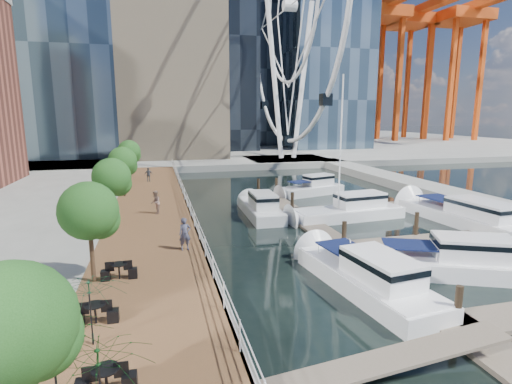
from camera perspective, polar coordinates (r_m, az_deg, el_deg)
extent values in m
plane|color=black|center=(18.63, 15.12, -16.37)|extent=(520.00, 520.00, 0.00)
cube|color=brown|center=(30.38, -14.78, -4.56)|extent=(6.00, 60.00, 1.00)
cube|color=#595954|center=(30.47, -9.12, -4.29)|extent=(0.25, 60.00, 1.00)
cube|color=gray|center=(116.90, -10.05, 6.89)|extent=(200.00, 114.00, 1.00)
cube|color=gray|center=(45.26, 25.06, -0.19)|extent=(4.00, 60.00, 1.00)
cube|color=gray|center=(70.46, 4.52, 4.45)|extent=(14.00, 12.00, 1.00)
cube|color=#6D6051|center=(28.13, 10.58, -6.48)|extent=(2.00, 32.00, 0.20)
cube|color=#6D6051|center=(29.52, 22.95, -6.35)|extent=(12.00, 2.00, 0.20)
cube|color=#6D6051|center=(37.65, 13.83, -2.16)|extent=(12.00, 2.00, 0.20)
cylinder|color=white|center=(69.47, 2.67, 15.53)|extent=(0.80, 0.80, 26.00)
cylinder|color=white|center=(71.07, 6.67, 15.37)|extent=(0.80, 0.80, 26.00)
torus|color=white|center=(72.18, 4.86, 24.99)|extent=(0.70, 44.70, 44.70)
sphere|color=#265B1E|center=(9.76, -31.64, -15.83)|extent=(2.60, 2.60, 2.60)
cylinder|color=#3F2B1C|center=(19.58, -22.36, -8.47)|extent=(0.20, 0.20, 2.40)
sphere|color=#265B1E|center=(19.02, -22.81, -2.48)|extent=(2.60, 2.60, 2.60)
cylinder|color=#3F2B1C|center=(29.15, -19.68, -2.05)|extent=(0.20, 0.20, 2.40)
sphere|color=#265B1E|center=(28.78, -19.94, 2.03)|extent=(2.60, 2.60, 2.60)
cylinder|color=#3F2B1C|center=(38.94, -18.34, 1.17)|extent=(0.20, 0.20, 2.40)
sphere|color=#265B1E|center=(38.66, -18.53, 4.24)|extent=(2.60, 2.60, 2.60)
cylinder|color=#3F2B1C|center=(48.81, -17.55, 3.10)|extent=(0.20, 0.20, 2.40)
sphere|color=#265B1E|center=(48.59, -17.69, 5.55)|extent=(2.60, 2.60, 2.60)
imported|color=#434459|center=(22.68, -10.13, -5.92)|extent=(0.74, 0.55, 1.84)
imported|color=#8E6D62|center=(31.34, -14.16, -1.44)|extent=(0.77, 0.94, 1.79)
imported|color=#383D46|center=(46.87, -15.09, 2.42)|extent=(0.93, 0.41, 1.58)
imported|color=#0E3610|center=(11.68, -26.80, -22.09)|extent=(2.91, 2.96, 2.57)
imported|color=#0F3A21|center=(14.53, -22.55, -15.58)|extent=(2.64, 2.69, 2.30)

